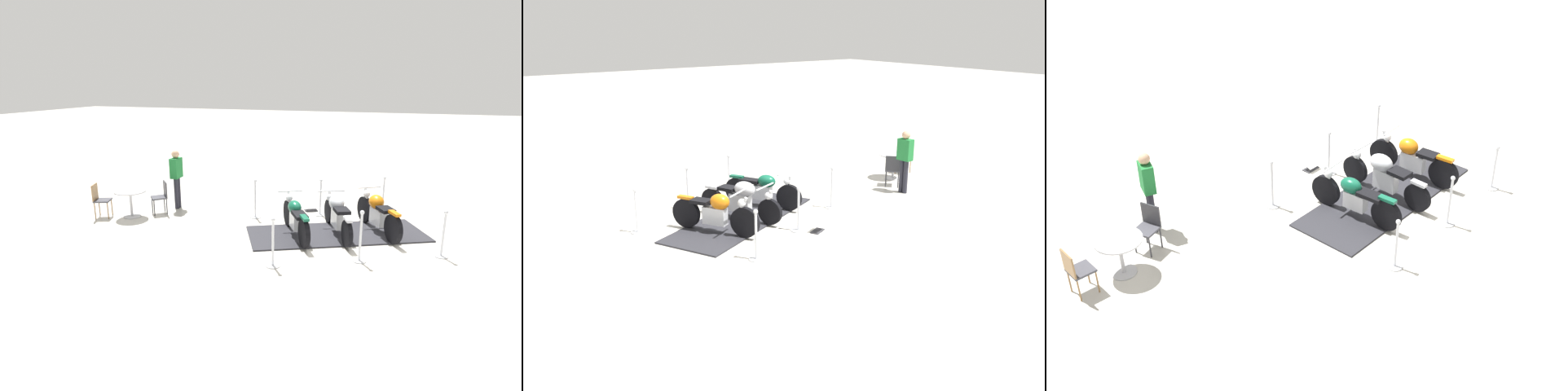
% 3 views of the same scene
% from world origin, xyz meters
% --- Properties ---
extents(ground_plane, '(80.00, 80.00, 0.00)m').
position_xyz_m(ground_plane, '(0.00, 0.00, 0.00)').
color(ground_plane, beige).
extents(display_platform, '(3.22, 4.49, 0.04)m').
position_xyz_m(display_platform, '(0.00, 0.00, 0.02)').
color(display_platform, '#28282D').
rests_on(display_platform, ground_plane).
extents(motorcycle_copper, '(1.92, 1.15, 0.98)m').
position_xyz_m(motorcycle_copper, '(0.47, -0.90, 0.51)').
color(motorcycle_copper, black).
rests_on(motorcycle_copper, display_platform).
extents(motorcycle_chrome, '(2.09, 1.08, 0.91)m').
position_xyz_m(motorcycle_chrome, '(0.05, 0.02, 0.53)').
color(motorcycle_chrome, black).
rests_on(motorcycle_chrome, display_platform).
extents(motorcycle_forest, '(1.90, 1.09, 0.95)m').
position_xyz_m(motorcycle_forest, '(-0.41, 0.93, 0.49)').
color(motorcycle_forest, black).
rests_on(motorcycle_forest, display_platform).
extents(stanchion_right_mid, '(0.35, 0.35, 1.03)m').
position_xyz_m(stanchion_right_mid, '(1.37, 0.65, 0.30)').
color(stanchion_right_mid, silver).
rests_on(stanchion_right_mid, ground_plane).
extents(stanchion_right_front, '(0.29, 0.29, 1.04)m').
position_xyz_m(stanchion_right_front, '(2.15, -0.97, 0.36)').
color(stanchion_right_front, silver).
rests_on(stanchion_right_front, ground_plane).
extents(stanchion_right_rear, '(0.30, 0.30, 1.07)m').
position_xyz_m(stanchion_right_rear, '(0.60, 2.28, 0.37)').
color(stanchion_right_rear, silver).
rests_on(stanchion_right_rear, ground_plane).
extents(stanchion_left_front, '(0.29, 0.29, 1.03)m').
position_xyz_m(stanchion_left_front, '(-0.60, -2.28, 0.36)').
color(stanchion_left_front, silver).
rests_on(stanchion_left_front, ground_plane).
extents(stanchion_left_mid, '(0.30, 0.30, 1.10)m').
position_xyz_m(stanchion_left_mid, '(-1.37, -0.65, 0.39)').
color(stanchion_left_mid, silver).
rests_on(stanchion_left_mid, ground_plane).
extents(stanchion_left_rear, '(0.31, 0.31, 1.03)m').
position_xyz_m(stanchion_left_rear, '(-2.15, 0.97, 0.35)').
color(stanchion_left_rear, silver).
rests_on(stanchion_left_rear, ground_plane).
extents(info_placard, '(0.39, 0.41, 0.21)m').
position_xyz_m(info_placard, '(1.66, 0.96, 0.08)').
color(info_placard, '#333338').
rests_on(info_placard, ground_plane).
extents(cafe_table, '(0.84, 0.84, 0.74)m').
position_xyz_m(cafe_table, '(-0.39, 5.49, 0.56)').
color(cafe_table, '#B7B7BC').
rests_on(cafe_table, ground_plane).
extents(cafe_chair_near_table, '(0.56, 0.56, 0.90)m').
position_xyz_m(cafe_chair_near_table, '(0.15, 4.88, 0.52)').
color(cafe_chair_near_table, '#2D2D33').
rests_on(cafe_chair_near_table, ground_plane).
extents(cafe_chair_across_table, '(0.51, 0.51, 0.92)m').
position_xyz_m(cafe_chair_across_table, '(-0.68, 6.26, 0.53)').
color(cafe_chair_across_table, olive).
rests_on(cafe_chair_across_table, ground_plane).
extents(bystander_person, '(0.41, 0.24, 1.69)m').
position_xyz_m(bystander_person, '(0.73, 4.70, 1.02)').
color(bystander_person, '#23232D').
rests_on(bystander_person, ground_plane).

